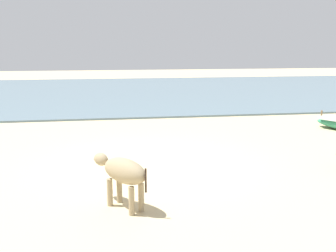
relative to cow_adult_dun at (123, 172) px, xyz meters
name	(u,v)px	position (x,y,z in m)	size (l,w,h in m)	color
ground	(149,165)	(0.80, 2.70, -0.71)	(80.00, 80.00, 0.00)	#CCB789
sea_water	(121,91)	(0.80, 19.28, -0.67)	(60.00, 20.00, 0.08)	slate
cow_adult_dun	(123,172)	(0.00, 0.00, 0.00)	(1.15, 1.36, 0.99)	tan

